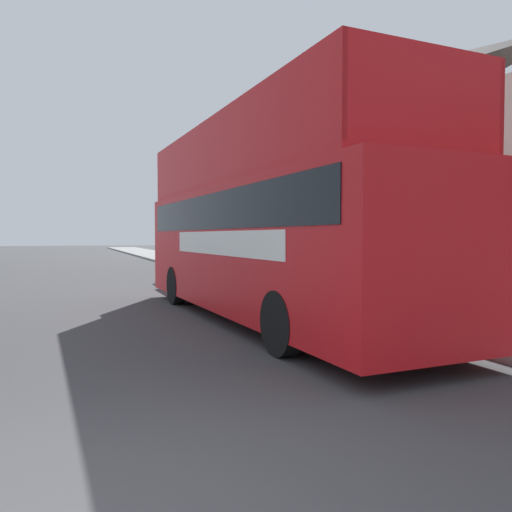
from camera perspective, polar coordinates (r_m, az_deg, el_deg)
name	(u,v)px	position (r m, az deg, el deg)	size (l,w,h in m)	color
ground_plane	(67,275)	(24.09, -20.81, -2.05)	(144.00, 144.00, 0.00)	#3D3D3F
sidewalk	(245,274)	(22.40, -1.22, -2.04)	(3.77, 108.00, 0.14)	gray
brick_terrace_rear	(300,179)	(28.50, 5.10, 8.74)	(6.00, 23.52, 9.93)	brown
tour_bus	(265,235)	(10.53, 1.02, 2.46)	(3.01, 10.25, 4.10)	red
parked_car_ahead_of_bus	(202,266)	(17.76, -6.25, -1.10)	(1.91, 4.61, 1.54)	navy
lamp_post_nearest	(410,139)	(10.27, 17.18, 12.64)	(0.35, 0.35, 5.10)	black
lamp_post_second	(238,195)	(18.63, -2.04, 6.98)	(0.35, 0.35, 4.54)	black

